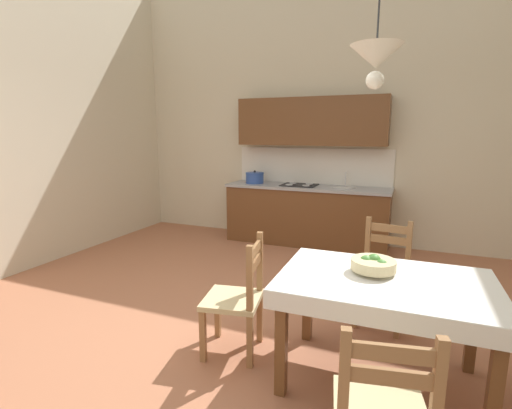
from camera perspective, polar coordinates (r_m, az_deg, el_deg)
The scene contains 8 objects.
ground_plane at distance 3.56m, azimuth -2.14°, elevation -18.55°, with size 6.72×6.58×0.10m, color #AD6B4C.
wall_back at distance 6.02m, azimuth 10.23°, elevation 14.41°, with size 6.72×0.12×4.16m, color beige.
kitchen_cabinetry at distance 5.78m, azimuth 7.77°, elevation 2.44°, with size 2.45×0.63×2.20m.
dining_table at distance 2.71m, azimuth 18.81°, elevation -13.16°, with size 1.39×0.93×0.75m.
dining_chair_kitchen_side at distance 3.60m, azimuth 18.65°, elevation -10.13°, with size 0.47×0.47×0.93m.
dining_chair_tv_side at distance 2.98m, azimuth -2.81°, elevation -14.06°, with size 0.49×0.49×0.93m.
fruit_bowl at distance 2.72m, azimuth 17.33°, elevation -8.66°, with size 0.30×0.30×0.12m.
pendant_lamp at distance 2.57m, azimuth 17.72°, elevation 20.35°, with size 0.32×0.32×0.80m.
Camera 1 is at (1.29, -2.81, 1.70)m, focal length 26.43 mm.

